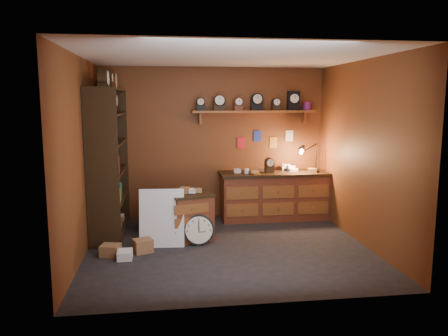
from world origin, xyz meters
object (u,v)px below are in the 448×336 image
Objects in this scene: shelving_unit at (107,156)px; workbench at (274,193)px; low_cabinet at (191,214)px; big_round_clock at (199,230)px.

workbench is (2.84, 0.49, -0.78)m from shelving_unit.
workbench is 2.43× the size of low_cabinet.
shelving_unit is at bearing 150.53° from big_round_clock.
shelving_unit is 5.64× the size of big_round_clock.
shelving_unit is 3.20× the size of low_cabinet.
workbench is at bearing 15.94° from low_cabinet.
workbench is 4.28× the size of big_round_clock.
workbench reaches higher than big_round_clock.
low_cabinet is 0.33m from big_round_clock.
shelving_unit is 2.99m from workbench.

